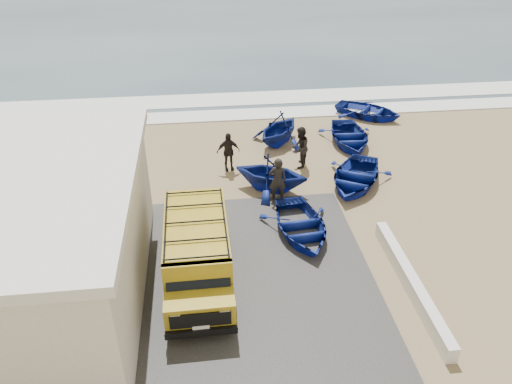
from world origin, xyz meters
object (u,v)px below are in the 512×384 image
boat_near_right (355,177)px  boat_mid_left (271,173)px  boat_mid_right (349,136)px  fisherman_front (278,180)px  parapet (411,282)px  van (197,252)px  boat_far_left (279,128)px  boat_far_right (368,111)px  fisherman_middle (300,148)px  fisherman_back (228,152)px  boat_near_left (301,226)px

boat_near_right → boat_mid_left: size_ratio=1.25×
boat_near_right → boat_mid_right: boat_near_right is taller
fisherman_front → parapet: bearing=123.9°
van → boat_far_left: 10.76m
boat_mid_left → boat_far_right: boat_mid_left is taller
van → fisherman_middle: size_ratio=2.65×
fisherman_front → fisherman_back: fisherman_front is taller
van → fisherman_back: bearing=78.1°
boat_near_right → boat_mid_left: (-3.68, 0.01, 0.42)m
boat_mid_left → fisherman_back: bearing=65.2°
boat_near_left → boat_far_right: (5.91, 10.55, -0.00)m
van → boat_far_left: size_ratio=1.65×
parapet → boat_far_left: bearing=103.0°
van → boat_far_left: (4.18, 9.90, -0.36)m
boat_mid_left → boat_far_right: size_ratio=0.85×
parapet → boat_mid_right: boat_mid_right is taller
boat_near_left → fisherman_middle: 5.35m
boat_far_left → fisherman_front: size_ratio=1.61×
van → fisherman_middle: van is taller
boat_near_right → boat_mid_right: (0.88, 4.02, -0.01)m
boat_far_left → fisherman_front: fisherman_front is taller
boat_mid_left → parapet: bearing=-125.8°
boat_mid_right → boat_far_left: (-3.53, 0.44, 0.43)m
boat_mid_right → boat_mid_left: bearing=-135.3°
boat_near_right → boat_far_right: size_ratio=1.06×
boat_mid_left → boat_far_right: (6.56, 7.23, -0.44)m
parapet → boat_near_left: (-2.94, 3.35, 0.11)m
boat_far_left → boat_far_right: size_ratio=0.85×
boat_near_right → boat_far_right: boat_near_right is taller
boat_mid_right → boat_near_right: bearing=-99.0°
van → boat_far_right: van is taller
fisherman_front → boat_mid_left: bearing=-77.7°
boat_near_right → fisherman_back: size_ratio=2.18×
van → boat_near_left: (3.81, 2.14, -0.81)m
parapet → van: van is taller
boat_far_right → boat_near_right: bearing=-163.7°
fisherman_middle → parapet: bearing=32.9°
fisherman_middle → fisherman_back: fisherman_middle is taller
van → boat_mid_right: bearing=50.2°
boat_far_right → fisherman_back: 9.74m
fisherman_middle → van: bearing=-13.1°
boat_mid_right → fisherman_front: bearing=-128.7°
boat_near_right → fisherman_front: 3.68m
boat_far_left → boat_near_left: bearing=-53.7°
parapet → fisherman_front: fisherman_front is taller
van → boat_far_right: bearing=52.0°
boat_near_right → boat_mid_right: 4.11m
parapet → boat_far_right: 14.20m
boat_far_left → boat_far_right: boat_far_left is taller
boat_near_left → boat_near_right: size_ratio=0.94×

